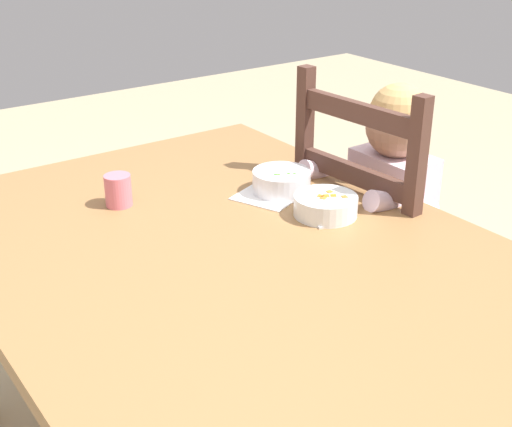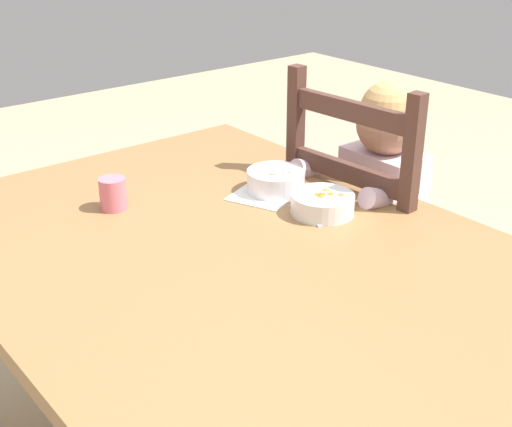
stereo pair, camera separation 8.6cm
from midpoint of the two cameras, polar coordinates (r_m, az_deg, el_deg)
dining_table at (r=1.53m, az=-2.35°, el=-6.20°), size 1.56×1.05×0.72m
dining_chair at (r=2.03m, az=8.37°, el=-3.23°), size 0.45×0.45×1.02m
child_figure at (r=1.96m, az=8.48°, el=1.08°), size 0.32×0.31×0.98m
bowl_of_peas at (r=1.79m, az=0.26°, el=2.70°), size 0.15×0.15×0.06m
bowl_of_carrots at (r=1.67m, az=4.02°, el=0.83°), size 0.15×0.15×0.05m
spoon at (r=1.69m, az=2.26°, el=0.24°), size 0.14×0.05×0.01m
drinking_cup at (r=1.73m, az=-13.02°, el=1.58°), size 0.07×0.07×0.08m
paper_napkin at (r=1.77m, az=-0.88°, el=1.41°), size 0.19×0.18×0.00m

